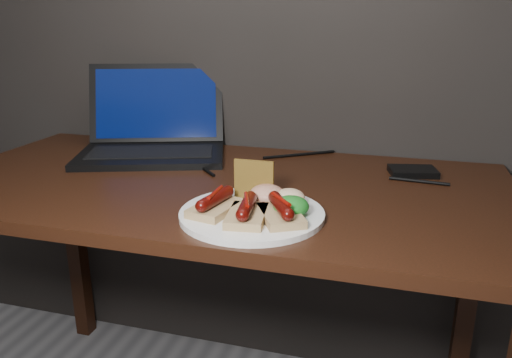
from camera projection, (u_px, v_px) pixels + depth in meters
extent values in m
cube|color=#35160D|center=(216.00, 187.00, 1.22)|extent=(1.40, 0.70, 0.03)
cube|color=#35160D|center=(76.00, 244.00, 1.78)|extent=(0.05, 0.05, 0.72)
cube|color=#35160D|center=(467.00, 298.00, 1.44)|extent=(0.05, 0.05, 0.72)
cube|color=black|center=(151.00, 155.00, 1.40)|extent=(0.46, 0.37, 0.02)
cube|color=black|center=(151.00, 152.00, 1.40)|extent=(0.37, 0.24, 0.00)
cube|color=black|center=(157.00, 103.00, 1.52)|extent=(0.41, 0.22, 0.23)
cube|color=#061145|center=(157.00, 103.00, 1.52)|extent=(0.37, 0.19, 0.20)
cube|color=black|center=(413.00, 171.00, 1.26)|extent=(0.13, 0.10, 0.02)
cylinder|color=black|center=(200.00, 166.00, 1.32)|extent=(0.13, 0.14, 0.01)
cylinder|color=black|center=(299.00, 155.00, 1.43)|extent=(0.19, 0.13, 0.01)
cylinder|color=black|center=(419.00, 181.00, 1.20)|extent=(0.14, 0.02, 0.01)
cylinder|color=black|center=(113.00, 154.00, 1.44)|extent=(0.11, 0.18, 0.01)
cylinder|color=white|center=(252.00, 214.00, 0.99)|extent=(0.35, 0.35, 0.01)
cube|color=tan|center=(215.00, 208.00, 0.98)|extent=(0.09, 0.13, 0.02)
cylinder|color=#540A05|center=(215.00, 198.00, 0.98)|extent=(0.04, 0.10, 0.02)
sphere|color=#540A05|center=(202.00, 206.00, 0.94)|extent=(0.02, 0.02, 0.02)
sphere|color=#540A05|center=(228.00, 191.00, 1.02)|extent=(0.02, 0.02, 0.02)
cylinder|color=#6D0B05|center=(215.00, 192.00, 0.97)|extent=(0.01, 0.07, 0.01)
cube|color=tan|center=(247.00, 216.00, 0.95)|extent=(0.08, 0.12, 0.02)
cylinder|color=#540A05|center=(247.00, 206.00, 0.94)|extent=(0.04, 0.10, 0.02)
sphere|color=#540A05|center=(242.00, 215.00, 0.89)|extent=(0.03, 0.02, 0.02)
sphere|color=#540A05|center=(251.00, 197.00, 0.98)|extent=(0.03, 0.02, 0.02)
cylinder|color=#6D0B05|center=(247.00, 200.00, 0.94)|extent=(0.03, 0.07, 0.01)
cube|color=tan|center=(281.00, 215.00, 0.95)|extent=(0.12, 0.13, 0.02)
cylinder|color=#540A05|center=(281.00, 205.00, 0.94)|extent=(0.07, 0.10, 0.02)
sphere|color=#540A05|center=(288.00, 215.00, 0.90)|extent=(0.03, 0.02, 0.02)
sphere|color=#540A05|center=(274.00, 197.00, 0.99)|extent=(0.03, 0.02, 0.02)
cylinder|color=#6D0B05|center=(281.00, 199.00, 0.94)|extent=(0.05, 0.06, 0.01)
cube|color=olive|center=(254.00, 180.00, 1.05)|extent=(0.09, 0.01, 0.08)
ellipsoid|color=#105213|center=(291.00, 206.00, 0.96)|extent=(0.07, 0.07, 0.04)
ellipsoid|color=#A11016|center=(267.00, 194.00, 1.03)|extent=(0.07, 0.07, 0.04)
ellipsoid|color=white|center=(289.00, 198.00, 1.01)|extent=(0.06, 0.06, 0.04)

